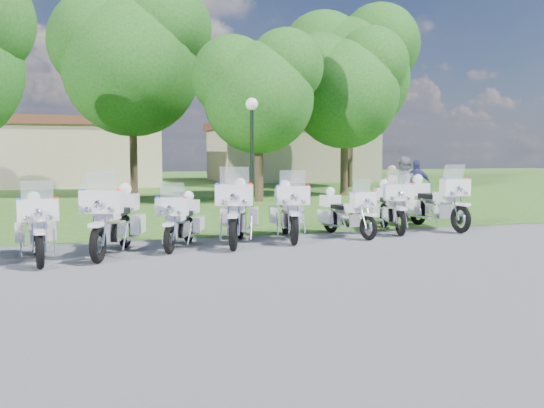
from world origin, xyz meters
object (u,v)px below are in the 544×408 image
object	(u,v)px
motorcycle_8	(435,201)
bystander_c	(417,185)
motorcycle_2	(114,219)
motorcycle_3	(181,220)
motorcycle_1	(36,226)
bystander_b	(403,190)
motorcycle_7	(391,205)
motorcycle_5	(289,210)
motorcycle_6	(346,212)
motorcycle_4	(238,211)
bystander_a	(391,190)
lamp_post	(252,125)

from	to	relation	value
motorcycle_8	bystander_c	distance (m)	5.44
motorcycle_2	motorcycle_8	size ratio (longest dim) A/B	0.94
motorcycle_3	bystander_c	world-z (taller)	bystander_c
motorcycle_1	bystander_b	distance (m)	10.52
motorcycle_1	motorcycle_2	bearing A→B (deg)	-175.11
motorcycle_8	bystander_c	xyz separation A→B (m)	(2.34, 4.91, 0.15)
motorcycle_2	motorcycle_7	size ratio (longest dim) A/B	1.05
motorcycle_2	motorcycle_5	size ratio (longest dim) A/B	1.01
motorcycle_6	bystander_b	xyz separation A→B (m)	(2.78, 2.09, 0.37)
motorcycle_1	motorcycle_8	bearing A→B (deg)	-175.34
motorcycle_1	motorcycle_2	size ratio (longest dim) A/B	0.94
motorcycle_6	motorcycle_3	bearing A→B (deg)	-3.87
motorcycle_4	motorcycle_7	size ratio (longest dim) A/B	1.08
bystander_a	motorcycle_6	bearing A→B (deg)	56.20
motorcycle_7	lamp_post	bearing A→B (deg)	-57.77
motorcycle_1	bystander_c	distance (m)	14.25
motorcycle_8	bystander_b	bearing A→B (deg)	-86.84
motorcycle_1	motorcycle_5	world-z (taller)	motorcycle_5
motorcycle_2	bystander_c	distance (m)	12.82
motorcycle_5	motorcycle_8	distance (m)	4.56
motorcycle_4	lamp_post	distance (m)	7.93
motorcycle_3	motorcycle_6	xyz separation A→B (m)	(4.23, 0.64, -0.01)
lamp_post	bystander_c	world-z (taller)	lamp_post
bystander_a	motorcycle_1	bearing A→B (deg)	33.98
motorcycle_1	motorcycle_8	world-z (taller)	motorcycle_8
motorcycle_1	motorcycle_5	xyz separation A→B (m)	(5.61, 1.30, 0.04)
motorcycle_4	motorcycle_7	xyz separation A→B (m)	(4.41, 0.91, -0.07)
motorcycle_5	bystander_c	bearing A→B (deg)	-128.31
motorcycle_3	motorcycle_1	bearing A→B (deg)	38.28
motorcycle_6	bystander_b	size ratio (longest dim) A/B	1.09
motorcycle_2	bystander_b	world-z (taller)	bystander_b
motorcycle_1	motorcycle_8	size ratio (longest dim) A/B	0.89
motorcycle_7	motorcycle_4	bearing A→B (deg)	25.69
bystander_a	bystander_b	world-z (taller)	bystander_b
motorcycle_6	bystander_c	bearing A→B (deg)	-146.15
motorcycle_4	motorcycle_1	bearing A→B (deg)	31.24
bystander_a	motorcycle_7	bearing A→B (deg)	67.28
lamp_post	bystander_b	bearing A→B (deg)	-54.55
motorcycle_4	bystander_a	bearing A→B (deg)	-124.67
motorcycle_4	bystander_c	size ratio (longest dim) A/B	1.43
motorcycle_7	motorcycle_8	size ratio (longest dim) A/B	0.90
bystander_c	motorcycle_6	bearing A→B (deg)	62.06
motorcycle_8	lamp_post	size ratio (longest dim) A/B	0.66
motorcycle_4	bystander_a	distance (m)	8.17
motorcycle_7	bystander_a	world-z (taller)	bystander_a
motorcycle_3	bystander_b	bearing A→B (deg)	-134.75
motorcycle_6	motorcycle_8	size ratio (longest dim) A/B	0.80
motorcycle_3	motorcycle_6	size ratio (longest dim) A/B	0.96
motorcycle_2	bystander_a	bearing A→B (deg)	-129.98
motorcycle_1	motorcycle_3	bearing A→B (deg)	-172.33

